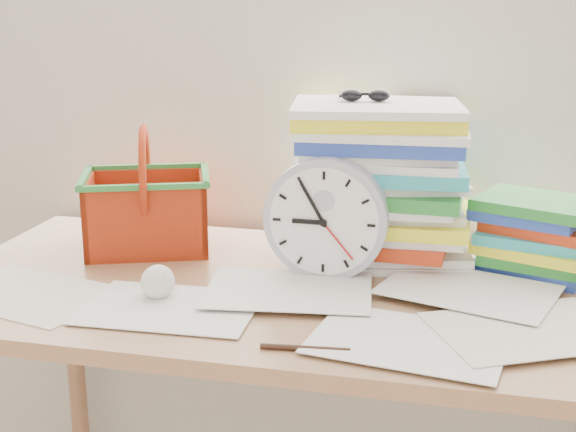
% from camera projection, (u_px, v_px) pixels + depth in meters
% --- Properties ---
extents(desk, '(1.40, 0.70, 0.75)m').
position_uv_depth(desk, '(295.00, 322.00, 1.56)').
color(desk, '#9B6D48').
rests_on(desk, ground).
extents(paper_stack, '(0.39, 0.33, 0.33)m').
position_uv_depth(paper_stack, '(382.00, 182.00, 1.67)').
color(paper_stack, white).
rests_on(paper_stack, desk).
extents(clock, '(0.24, 0.05, 0.24)m').
position_uv_depth(clock, '(326.00, 219.00, 1.56)').
color(clock, '#AAAEBD').
rests_on(clock, desk).
extents(sunglasses, '(0.13, 0.11, 0.03)m').
position_uv_depth(sunglasses, '(365.00, 95.00, 1.65)').
color(sunglasses, black).
rests_on(sunglasses, paper_stack).
extents(book_stack, '(0.31, 0.27, 0.15)m').
position_uv_depth(book_stack, '(536.00, 236.00, 1.60)').
color(book_stack, white).
rests_on(book_stack, desk).
extents(basket, '(0.32, 0.29, 0.27)m').
position_uv_depth(basket, '(146.00, 189.00, 1.73)').
color(basket, red).
rests_on(basket, desk).
extents(crumpled_ball, '(0.06, 0.06, 0.06)m').
position_uv_depth(crumpled_ball, '(158.00, 282.00, 1.47)').
color(crumpled_ball, white).
rests_on(crumpled_ball, desk).
extents(pen, '(0.14, 0.02, 0.01)m').
position_uv_depth(pen, '(305.00, 348.00, 1.26)').
color(pen, black).
rests_on(pen, desk).
extents(scattered_papers, '(1.26, 0.42, 0.02)m').
position_uv_depth(scattered_papers, '(295.00, 283.00, 1.54)').
color(scattered_papers, white).
rests_on(scattered_papers, desk).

